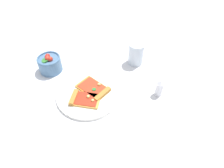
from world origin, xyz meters
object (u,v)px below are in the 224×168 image
at_px(pizza_slice_near, 83,99).
at_px(pizza_slice_far, 95,89).
at_px(plate, 88,94).
at_px(soda_glass, 136,54).
at_px(salad_bowl, 50,64).
at_px(pepper_shaker, 159,88).
at_px(paper_napkin, 134,137).

relative_size(pizza_slice_near, pizza_slice_far, 0.81).
relative_size(plate, soda_glass, 2.48).
bearing_deg(pizza_slice_far, soda_glass, 138.55).
relative_size(plate, pizza_slice_far, 1.72).
distance_m(pizza_slice_far, soda_glass, 0.28).
height_order(plate, salad_bowl, salad_bowl).
height_order(plate, soda_glass, soda_glass).
height_order(soda_glass, pepper_shaker, soda_glass).
bearing_deg(soda_glass, salad_bowl, -80.20).
height_order(pizza_slice_near, paper_napkin, pizza_slice_near).
bearing_deg(paper_napkin, pizza_slice_far, -142.55).
bearing_deg(pizza_slice_far, paper_napkin, 37.45).
xyz_separation_m(plate, soda_glass, (-0.22, 0.21, 0.04)).
xyz_separation_m(soda_glass, paper_napkin, (0.42, -0.02, -0.05)).
bearing_deg(pizza_slice_near, soda_glass, 139.47).
bearing_deg(pepper_shaker, salad_bowl, -105.76).
height_order(plate, pizza_slice_far, pizza_slice_far).
bearing_deg(plate, paper_napkin, 43.88).
height_order(salad_bowl, paper_napkin, salad_bowl).
height_order(pizza_slice_near, soda_glass, soda_glass).
xyz_separation_m(salad_bowl, paper_napkin, (0.35, 0.39, -0.04)).
relative_size(pizza_slice_near, soda_glass, 1.16).
bearing_deg(pizza_slice_near, pizza_slice_far, 143.10).
distance_m(plate, pizza_slice_far, 0.03).
bearing_deg(paper_napkin, soda_glass, 177.00).
xyz_separation_m(plate, paper_napkin, (0.20, 0.19, -0.01)).
distance_m(pizza_slice_near, paper_napkin, 0.26).
distance_m(salad_bowl, paper_napkin, 0.53).
distance_m(pizza_slice_near, pepper_shaker, 0.32).
bearing_deg(salad_bowl, pizza_slice_near, 43.13).
relative_size(plate, pizza_slice_near, 2.14).
xyz_separation_m(pizza_slice_far, salad_bowl, (-0.14, -0.23, 0.02)).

